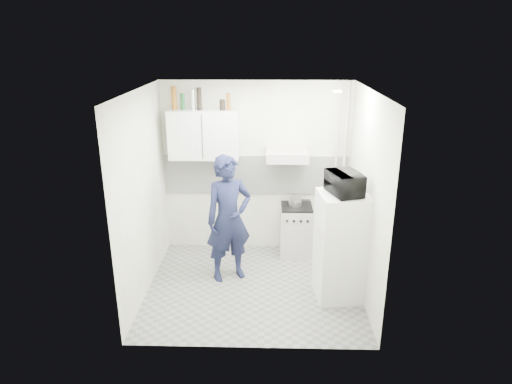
{
  "coord_description": "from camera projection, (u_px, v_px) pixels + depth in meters",
  "views": [
    {
      "loc": [
        0.18,
        -5.36,
        3.23
      ],
      "look_at": [
        0.02,
        0.3,
        1.25
      ],
      "focal_mm": 32.0,
      "sensor_mm": 36.0,
      "label": 1
    }
  ],
  "objects": [
    {
      "name": "bottle_e",
      "position": [
        228.0,
        102.0,
        6.39
      ],
      "size": [
        0.06,
        0.06,
        0.24
      ],
      "primitive_type": "cylinder",
      "color": "brown",
      "rests_on": "upper_cabinet"
    },
    {
      "name": "pipe_a",
      "position": [
        343.0,
        170.0,
        6.77
      ],
      "size": [
        0.05,
        0.05,
        2.6
      ],
      "primitive_type": "cylinder",
      "color": "#BAB0A6",
      "rests_on": "floor"
    },
    {
      "name": "stove",
      "position": [
        296.0,
        231.0,
        6.93
      ],
      "size": [
        0.48,
        0.48,
        0.76
      ],
      "primitive_type": "cube",
      "color": "#BAB0A6",
      "rests_on": "floor"
    },
    {
      "name": "bottle_c",
      "position": [
        193.0,
        100.0,
        6.4
      ],
      "size": [
        0.07,
        0.07,
        0.28
      ],
      "primitive_type": "cylinder",
      "color": "silver",
      "rests_on": "upper_cabinet"
    },
    {
      "name": "bottle_a",
      "position": [
        174.0,
        98.0,
        6.4
      ],
      "size": [
        0.08,
        0.08,
        0.33
      ],
      "primitive_type": "cylinder",
      "color": "brown",
      "rests_on": "upper_cabinet"
    },
    {
      "name": "backsplash",
      "position": [
        256.0,
        175.0,
        6.9
      ],
      "size": [
        2.74,
        0.03,
        0.6
      ],
      "primitive_type": "cube",
      "color": "white",
      "rests_on": "wall_back"
    },
    {
      "name": "ceiling",
      "position": [
        253.0,
        91.0,
        5.27
      ],
      "size": [
        2.8,
        2.8,
        0.0
      ],
      "primitive_type": "plane",
      "color": "white",
      "rests_on": "wall_back"
    },
    {
      "name": "wall_right",
      "position": [
        366.0,
        197.0,
        5.67
      ],
      "size": [
        0.0,
        2.6,
        2.6
      ],
      "primitive_type": "plane",
      "rotation": [
        1.57,
        0.0,
        -1.57
      ],
      "color": "#E9EACF",
      "rests_on": "floor"
    },
    {
      "name": "microwave",
      "position": [
        345.0,
        183.0,
        5.45
      ],
      "size": [
        0.57,
        0.47,
        0.27
      ],
      "primitive_type": "imported",
      "rotation": [
        0.0,
        0.0,
        1.89
      ],
      "color": "black",
      "rests_on": "fridge"
    },
    {
      "name": "range_hood",
      "position": [
        287.0,
        155.0,
        6.54
      ],
      "size": [
        0.6,
        0.5,
        0.14
      ],
      "primitive_type": "cube",
      "color": "#BAB0A6",
      "rests_on": "wall_back"
    },
    {
      "name": "bottle_b",
      "position": [
        183.0,
        102.0,
        6.41
      ],
      "size": [
        0.06,
        0.06,
        0.23
      ],
      "primitive_type": "cylinder",
      "color": "#144C1E",
      "rests_on": "upper_cabinet"
    },
    {
      "name": "ceiling_spot_fixture",
      "position": [
        337.0,
        91.0,
        5.44
      ],
      "size": [
        0.1,
        0.1,
        0.02
      ],
      "primitive_type": "cylinder",
      "color": "white",
      "rests_on": "ceiling"
    },
    {
      "name": "stove_top",
      "position": [
        297.0,
        207.0,
        6.8
      ],
      "size": [
        0.46,
        0.46,
        0.03
      ],
      "primitive_type": "cube",
      "color": "black",
      "rests_on": "stove"
    },
    {
      "name": "pipe_b",
      "position": [
        335.0,
        170.0,
        6.77
      ],
      "size": [
        0.04,
        0.04,
        2.6
      ],
      "primitive_type": "cylinder",
      "color": "#BAB0A6",
      "rests_on": "floor"
    },
    {
      "name": "fridge",
      "position": [
        341.0,
        246.0,
        5.72
      ],
      "size": [
        0.65,
        0.65,
        1.4
      ],
      "primitive_type": "cube",
      "rotation": [
        0.0,
        0.0,
        0.12
      ],
      "color": "silver",
      "rests_on": "floor"
    },
    {
      "name": "person",
      "position": [
        229.0,
        219.0,
        6.11
      ],
      "size": [
        0.75,
        0.65,
        1.75
      ],
      "primitive_type": "imported",
      "rotation": [
        0.0,
        0.0,
        0.43
      ],
      "color": "#151934",
      "rests_on": "floor"
    },
    {
      "name": "canister_b",
      "position": [
        222.0,
        105.0,
        6.41
      ],
      "size": [
        0.08,
        0.08,
        0.15
      ],
      "primitive_type": "cylinder",
      "color": "black",
      "rests_on": "upper_cabinet"
    },
    {
      "name": "wall_left",
      "position": [
        143.0,
        195.0,
        5.74
      ],
      "size": [
        0.0,
        2.6,
        2.6
      ],
      "primitive_type": "plane",
      "rotation": [
        1.57,
        0.0,
        1.57
      ],
      "color": "#E9EACF",
      "rests_on": "floor"
    },
    {
      "name": "saucepan",
      "position": [
        295.0,
        202.0,
        6.8
      ],
      "size": [
        0.2,
        0.2,
        0.11
      ],
      "primitive_type": "cylinder",
      "color": "silver",
      "rests_on": "stove_top"
    },
    {
      "name": "bottle_d",
      "position": [
        199.0,
        99.0,
        6.39
      ],
      "size": [
        0.07,
        0.07,
        0.31
      ],
      "primitive_type": "cylinder",
      "color": "black",
      "rests_on": "upper_cabinet"
    },
    {
      "name": "floor",
      "position": [
        254.0,
        287.0,
        6.13
      ],
      "size": [
        2.8,
        2.8,
        0.0
      ],
      "primitive_type": "plane",
      "color": "gray",
      "rests_on": "ground"
    },
    {
      "name": "wall_back",
      "position": [
        256.0,
        168.0,
        6.88
      ],
      "size": [
        2.8,
        0.0,
        2.8
      ],
      "primitive_type": "plane",
      "rotation": [
        1.57,
        0.0,
        0.0
      ],
      "color": "#E9EACF",
      "rests_on": "floor"
    },
    {
      "name": "upper_cabinet",
      "position": [
        204.0,
        134.0,
        6.55
      ],
      "size": [
        1.0,
        0.35,
        0.7
      ],
      "primitive_type": "cube",
      "color": "silver",
      "rests_on": "wall_back"
    }
  ]
}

